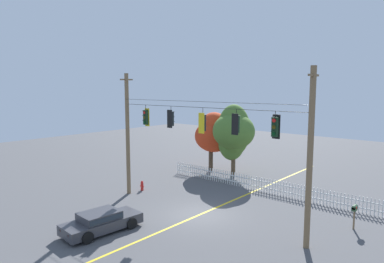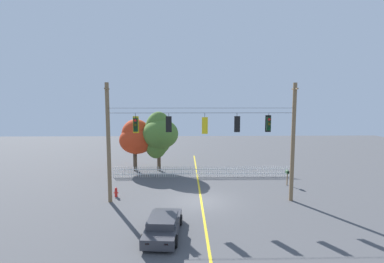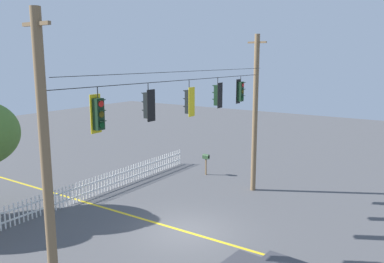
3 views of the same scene
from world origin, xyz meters
name	(u,v)px [view 3 (image 3 of 3)]	position (x,y,z in m)	size (l,w,h in m)	color
ground	(186,232)	(0.00, 0.00, 0.00)	(80.00, 80.00, 0.00)	#4C4C4F
lane_centerline_stripe	(186,232)	(0.00, 0.00, 0.00)	(0.16, 36.00, 0.01)	gold
signal_support_span	(186,132)	(0.00, 0.00, 4.52)	(14.01, 1.10, 8.90)	brown
traffic_signal_eastbound_side	(98,114)	(-4.84, 0.01, 5.83)	(0.43, 0.38, 1.49)	black
traffic_signal_northbound_primary	(149,105)	(-2.41, -0.01, 5.88)	(0.43, 0.38, 1.40)	black
traffic_signal_southbound_primary	(189,102)	(0.24, -0.01, 5.77)	(0.43, 0.38, 1.54)	black
traffic_signal_westbound_side	(218,95)	(2.62, -0.01, 5.87)	(0.43, 0.38, 1.42)	black
traffic_signal_northbound_secondary	(240,91)	(4.98, 0.01, 5.89)	(0.43, 0.38, 1.44)	black
white_picket_fence	(87,189)	(0.43, 6.93, 0.54)	(17.59, 0.06, 1.08)	white
roadside_mailbox	(206,158)	(7.95, 3.92, 1.14)	(0.25, 0.44, 1.40)	brown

